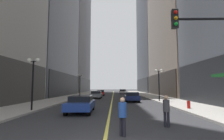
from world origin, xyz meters
TOP-DOWN VIEW (x-y plane):
  - ground_plane at (0.00, 35.00)m, footprint 200.00×200.00m
  - sidewalk_left at (-8.25, 35.00)m, footprint 4.50×78.00m
  - sidewalk_right at (8.25, 35.00)m, footprint 4.50×78.00m
  - lane_centre_stripe at (0.00, 35.00)m, footprint 0.16×70.00m
  - building_right_far at (17.47, 60.00)m, footprint 14.13×26.00m
  - car_blue at (-2.32, 8.56)m, footprint 2.07×4.56m
  - car_navy at (2.76, 18.80)m, footprint 2.05×4.60m
  - car_grey at (-2.85, 25.70)m, footprint 1.86×4.16m
  - car_red at (-2.85, 35.62)m, footprint 1.84×4.15m
  - car_white at (2.69, 45.48)m, footprint 2.00×4.72m
  - pedestrian_with_orange_bag at (3.03, 3.40)m, footprint 0.45×0.45m
  - pedestrian_in_blue_hoodie at (0.70, 1.70)m, footprint 0.48×0.48m
  - traffic_light_near_right at (5.35, 2.21)m, footprint 3.43×0.35m
  - street_lamp_left_near at (-6.40, 8.71)m, footprint 1.06×0.36m
  - street_lamp_left_far at (-6.40, 28.81)m, footprint 1.06×0.36m
  - street_lamp_right_mid at (6.40, 18.26)m, footprint 1.06×0.36m
  - fire_hydrant_right at (6.90, 10.02)m, footprint 0.28×0.28m

SIDE VIEW (x-z plane):
  - ground_plane at x=0.00m, z-range 0.00..0.00m
  - lane_centre_stripe at x=0.00m, z-range 0.00..0.01m
  - sidewalk_left at x=-8.25m, z-range 0.00..0.15m
  - sidewalk_right at x=8.25m, z-range 0.00..0.15m
  - fire_hydrant_right at x=6.90m, z-range 0.00..0.80m
  - car_red at x=-2.85m, z-range 0.06..1.38m
  - car_grey at x=-2.85m, z-range 0.06..1.38m
  - car_navy at x=2.76m, z-range 0.06..1.38m
  - car_blue at x=-2.32m, z-range 0.06..1.38m
  - car_white at x=2.69m, z-range 0.06..1.38m
  - pedestrian_with_orange_bag at x=3.03m, z-range 0.13..1.72m
  - pedestrian_in_blue_hoodie at x=0.70m, z-range 0.13..1.72m
  - street_lamp_left_near at x=-6.40m, z-range 1.04..5.47m
  - street_lamp_left_far at x=-6.40m, z-range 1.04..5.47m
  - street_lamp_right_mid at x=6.40m, z-range 1.04..5.47m
  - traffic_light_near_right at x=5.35m, z-range 0.92..6.57m
  - building_right_far at x=17.47m, z-range -0.08..45.24m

